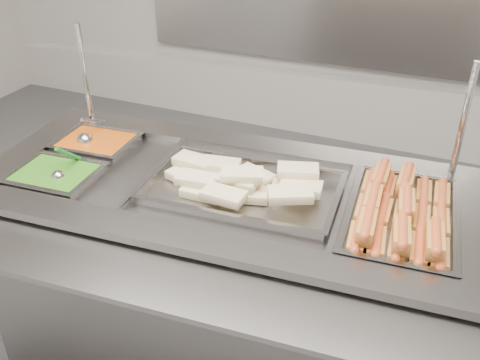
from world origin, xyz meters
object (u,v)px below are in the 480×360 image
at_px(steam_counter, 229,277).
at_px(serving_spoon, 60,173).
at_px(sneeze_guard, 246,69).
at_px(pan_hotdogs, 400,224).
at_px(pan_wraps, 243,192).
at_px(ladle, 86,140).

distance_m(steam_counter, serving_spoon, 0.74).
relative_size(sneeze_guard, serving_spoon, 9.56).
distance_m(pan_hotdogs, serving_spoon, 1.18).
bearing_deg(sneeze_guard, pan_wraps, -69.98).
relative_size(pan_hotdogs, pan_wraps, 0.81).
distance_m(pan_hotdogs, ladle, 1.25).
relative_size(pan_wraps, serving_spoon, 4.07).
height_order(steam_counter, pan_wraps, pan_wraps).
xyz_separation_m(sneeze_guard, pan_wraps, (0.07, -0.20, -0.37)).
relative_size(sneeze_guard, pan_wraps, 2.35).
bearing_deg(ladle, serving_spoon, -71.31).
distance_m(sneeze_guard, serving_spoon, 0.76).
bearing_deg(sneeze_guard, ladle, -168.01).
bearing_deg(serving_spoon, sneeze_guard, 35.60).
bearing_deg(ladle, pan_hotdogs, -1.02).
distance_m(steam_counter, pan_wraps, 0.40).
distance_m(steam_counter, ladle, 0.79).
bearing_deg(sneeze_guard, steam_counter, -85.32).
xyz_separation_m(pan_hotdogs, pan_wraps, (-0.53, -0.04, 0.01)).
xyz_separation_m(steam_counter, sneeze_guard, (-0.02, 0.21, 0.77)).
xyz_separation_m(pan_wraps, serving_spoon, (-0.62, -0.19, 0.03)).
bearing_deg(pan_wraps, sneeze_guard, 110.02).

